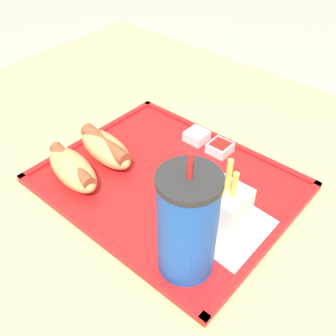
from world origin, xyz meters
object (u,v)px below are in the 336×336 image
object	(u,v)px
hot_dog_near	(106,148)
sauce_cup_mayo	(197,136)
soda_cup	(187,224)
hot_dog_far	(72,168)
fries_carton	(221,204)
sauce_cup_ketchup	(220,147)

from	to	relation	value
hot_dog_near	sauce_cup_mayo	bearing A→B (deg)	-120.17
soda_cup	hot_dog_far	size ratio (longest dim) A/B	1.39
fries_carton	sauce_cup_ketchup	world-z (taller)	fries_carton
sauce_cup_ketchup	hot_dog_near	bearing A→B (deg)	46.41
soda_cup	hot_dog_far	bearing A→B (deg)	-2.12
hot_dog_far	sauce_cup_mayo	world-z (taller)	hot_dog_far
hot_dog_far	sauce_cup_ketchup	world-z (taller)	hot_dog_far
hot_dog_near	sauce_cup_mayo	xyz separation A→B (m)	(-0.09, -0.16, -0.02)
sauce_cup_ketchup	fries_carton	bearing A→B (deg)	124.79
hot_dog_near	sauce_cup_ketchup	bearing A→B (deg)	-133.59
hot_dog_near	hot_dog_far	bearing A→B (deg)	90.00
fries_carton	sauce_cup_mayo	world-z (taller)	fries_carton
soda_cup	sauce_cup_ketchup	bearing A→B (deg)	-65.15
soda_cup	sauce_cup_mayo	size ratio (longest dim) A/B	4.91
sauce_cup_ketchup	sauce_cup_mayo	bearing A→B (deg)	-1.12
hot_dog_far	hot_dog_near	xyz separation A→B (m)	(-0.00, -0.08, 0.00)
fries_carton	soda_cup	bearing A→B (deg)	97.29
sauce_cup_mayo	sauce_cup_ketchup	world-z (taller)	same
hot_dog_far	hot_dog_near	size ratio (longest dim) A/B	1.01
hot_dog_far	hot_dog_near	bearing A→B (deg)	-90.00
soda_cup	hot_dog_near	distance (m)	0.28
fries_carton	sauce_cup_ketchup	distance (m)	0.18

